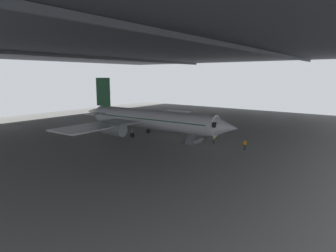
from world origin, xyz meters
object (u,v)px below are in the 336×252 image
Objects in this scene: crew_worker_by_stairs at (214,138)px; baggage_tug at (135,124)px; crew_worker_near_nose at (245,144)px; airplane_main at (148,119)px; traffic_cone_orange at (244,143)px; boarding_stairs at (195,139)px.

crew_worker_by_stairs reaches higher than baggage_tug.
baggage_tug is at bearing 78.57° from crew_worker_near_nose.
baggage_tug is at bearing 78.24° from crew_worker_by_stairs.
airplane_main is 21.78× the size of crew_worker_by_stairs.
crew_worker_by_stairs is 5.07m from traffic_cone_orange.
airplane_main is 10.22m from boarding_stairs.
airplane_main is 19.10m from crew_worker_near_nose.
traffic_cone_orange is at bearing -62.54° from crew_worker_by_stairs.
crew_worker_near_nose is at bearing -88.40° from boarding_stairs.
baggage_tug is (7.09, 10.39, -2.87)m from airplane_main.
airplane_main is 15.03× the size of baggage_tug.
crew_worker_by_stairs is at bearing 117.46° from traffic_cone_orange.
airplane_main reaches higher than crew_worker_by_stairs.
traffic_cone_orange is (4.56, -17.38, -3.10)m from airplane_main.
boarding_stairs reaches higher than crew_worker_by_stairs.
baggage_tug is (4.85, 23.30, -0.40)m from crew_worker_by_stairs.
traffic_cone_orange is 27.88m from baggage_tug.
crew_worker_near_nose is at bearing -100.13° from crew_worker_by_stairs.
crew_worker_by_stairs is 23.80m from baggage_tug.
airplane_main is at bearing 93.53° from crew_worker_near_nose.
boarding_stairs is (0.91, -9.82, -2.67)m from airplane_main.
airplane_main is at bearing 95.31° from boarding_stairs.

